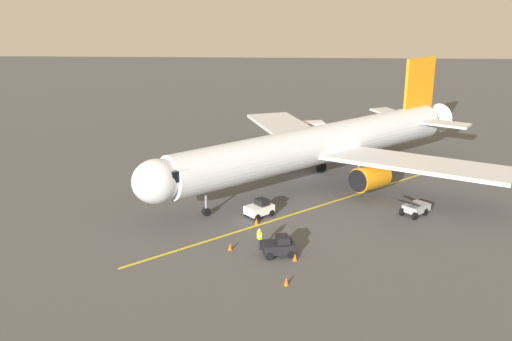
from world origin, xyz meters
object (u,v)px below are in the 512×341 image
at_px(tug_near_nose, 279,246).
at_px(safety_cone_nose_left, 230,247).
at_px(airplane, 321,145).
at_px(safety_cone_wing_starboard, 286,281).
at_px(safety_cone_nose_right, 256,221).
at_px(box_truck_starboard_side, 306,132).
at_px(ground_crew_wing_walker, 259,239).
at_px(tug_rear_apron, 260,209).
at_px(safety_cone_wing_port, 295,257).
at_px(ground_crew_marshaller, 143,182).
at_px(belt_loader_portside, 414,207).

height_order(tug_near_nose, safety_cone_nose_left, tug_near_nose).
distance_m(airplane, safety_cone_wing_starboard, 21.78).
bearing_deg(safety_cone_wing_starboard, tug_near_nose, -83.22).
bearing_deg(safety_cone_nose_right, safety_cone_wing_starboard, 103.51).
height_order(box_truck_starboard_side, safety_cone_nose_right, box_truck_starboard_side).
bearing_deg(tug_near_nose, ground_crew_wing_walker, -29.50).
height_order(ground_crew_wing_walker, safety_cone_nose_left, ground_crew_wing_walker).
bearing_deg(tug_near_nose, box_truck_starboard_side, -95.41).
height_order(tug_near_nose, safety_cone_nose_right, tug_near_nose).
distance_m(airplane, safety_cone_nose_left, 18.08).
xyz_separation_m(box_truck_starboard_side, tug_rear_apron, (4.87, 25.52, -0.68)).
bearing_deg(safety_cone_wing_port, ground_crew_wing_walker, -32.53).
xyz_separation_m(ground_crew_wing_walker, tug_rear_apron, (0.27, -6.74, -0.18)).
bearing_deg(ground_crew_marshaller, belt_loader_portside, 168.09).
xyz_separation_m(ground_crew_wing_walker, safety_cone_wing_starboard, (-2.01, 5.38, -0.61)).
relative_size(ground_crew_wing_walker, safety_cone_nose_right, 3.11).
bearing_deg(safety_cone_nose_left, box_truck_starboard_side, -101.85).
relative_size(safety_cone_nose_left, safety_cone_nose_right, 1.00).
height_order(ground_crew_marshaller, tug_near_nose, ground_crew_marshaller).
height_order(airplane, ground_crew_wing_walker, airplane).
xyz_separation_m(airplane, ground_crew_wing_walker, (5.45, 15.80, -3.12)).
distance_m(box_truck_starboard_side, safety_cone_nose_left, 33.13).
relative_size(safety_cone_nose_left, safety_cone_wing_port, 1.00).
height_order(ground_crew_wing_walker, box_truck_starboard_side, box_truck_starboard_side).
relative_size(tug_near_nose, safety_cone_nose_left, 4.70).
bearing_deg(safety_cone_wing_port, safety_cone_nose_right, -64.81).
bearing_deg(airplane, tug_near_nose, 76.55).
bearing_deg(box_truck_starboard_side, airplane, 92.94).
xyz_separation_m(ground_crew_marshaller, safety_cone_wing_port, (-14.54, 14.58, -0.61)).
xyz_separation_m(ground_crew_marshaller, safety_cone_nose_left, (-9.70, 13.05, -0.61)).
height_order(tug_rear_apron, safety_cone_nose_left, tug_rear_apron).
xyz_separation_m(box_truck_starboard_side, safety_cone_wing_starboard, (2.59, 37.64, -1.11)).
bearing_deg(safety_cone_nose_left, safety_cone_wing_port, 162.36).
distance_m(ground_crew_marshaller, tug_near_nose, 19.16).
height_order(ground_crew_wing_walker, tug_near_nose, ground_crew_wing_walker).
bearing_deg(safety_cone_wing_starboard, box_truck_starboard_side, -93.94).
bearing_deg(safety_cone_nose_left, tug_near_nose, 169.41).
bearing_deg(ground_crew_wing_walker, safety_cone_wing_starboard, 110.52).
xyz_separation_m(ground_crew_marshaller, tug_rear_apron, (-11.62, 6.16, -0.18)).
distance_m(tug_near_nose, safety_cone_wing_starboard, 4.60).
xyz_separation_m(belt_loader_portside, safety_cone_wing_starboard, (11.07, 13.01, -0.44)).
bearing_deg(tug_near_nose, safety_cone_nose_right, -71.41).
xyz_separation_m(belt_loader_portside, box_truck_starboard_side, (8.48, -24.63, 0.67)).
relative_size(ground_crew_wing_walker, tug_rear_apron, 0.63).
xyz_separation_m(airplane, tug_rear_apron, (5.72, 9.06, -3.30)).
xyz_separation_m(safety_cone_nose_right, safety_cone_wing_port, (-3.10, 6.59, 0.00)).
height_order(ground_crew_marshaller, tug_rear_apron, ground_crew_marshaller).
distance_m(ground_crew_marshaller, belt_loader_portside, 25.52).
relative_size(ground_crew_wing_walker, safety_cone_nose_left, 3.11).
xyz_separation_m(airplane, ground_crew_marshaller, (17.34, 2.90, -3.12)).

